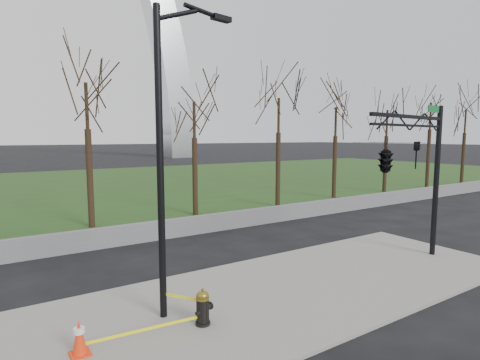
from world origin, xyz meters
TOP-DOWN VIEW (x-y plane):
  - ground at (0.00, 0.00)m, footprint 500.00×500.00m
  - sidewalk at (0.00, 0.00)m, footprint 18.00×6.00m
  - grass_strip at (0.00, 30.00)m, footprint 120.00×40.00m
  - guardrail at (0.00, 8.00)m, footprint 60.00×0.30m
  - tree_row at (6.21, 12.00)m, footprint 58.42×4.00m
  - fire_hydrant at (-2.82, -0.58)m, footprint 0.59×0.39m
  - traffic_cone at (-5.70, -0.34)m, footprint 0.43×0.43m
  - street_light at (-3.27, 0.41)m, footprint 2.38×0.54m
  - traffic_signal_mast at (4.41, -0.88)m, footprint 5.06×2.53m
  - caution_tape at (-3.95, -0.36)m, footprint 2.87×0.96m

SIDE VIEW (x-z plane):
  - ground at x=0.00m, z-range 0.00..0.00m
  - grass_strip at x=0.00m, z-range 0.00..0.06m
  - sidewalk at x=0.00m, z-range 0.00..0.10m
  - caution_tape at x=-3.95m, z-range 0.20..0.67m
  - guardrail at x=0.00m, z-range 0.00..0.90m
  - traffic_cone at x=-5.70m, z-range 0.10..0.89m
  - fire_hydrant at x=-2.82m, z-range 0.06..1.00m
  - traffic_signal_mast at x=4.41m, z-range 1.15..7.15m
  - tree_row at x=6.21m, z-range 0.00..8.49m
  - street_light at x=-3.27m, z-range 0.59..8.80m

